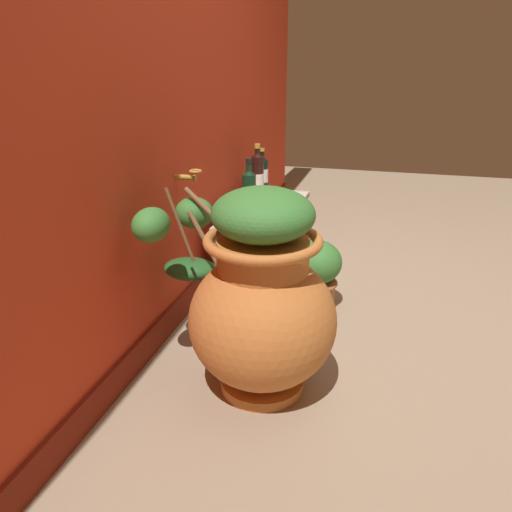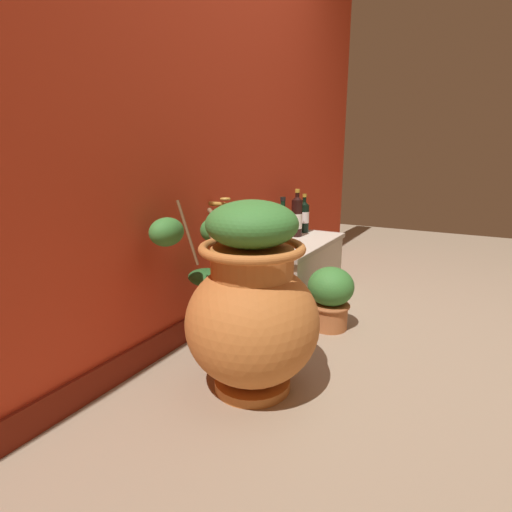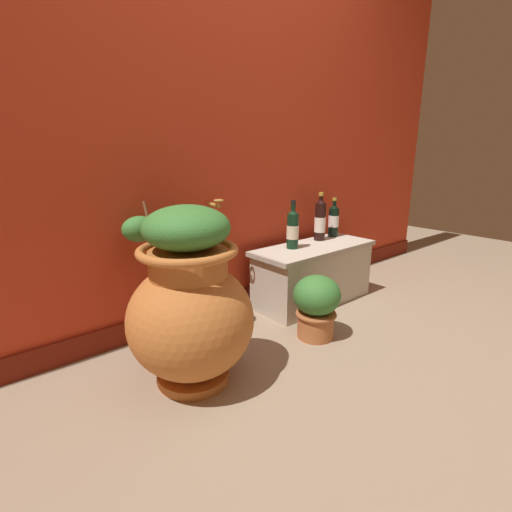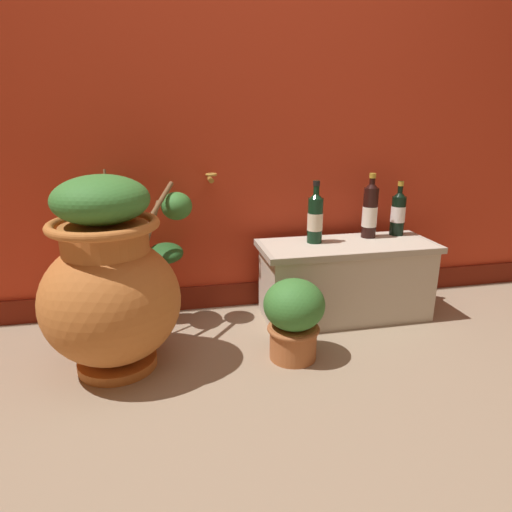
{
  "view_description": "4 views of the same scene",
  "coord_description": "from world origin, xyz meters",
  "px_view_note": "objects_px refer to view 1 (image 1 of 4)",
  "views": [
    {
      "loc": [
        -2.23,
        0.16,
        1.21
      ],
      "look_at": [
        0.04,
        0.77,
        0.29
      ],
      "focal_mm": 36.62,
      "sensor_mm": 36.0,
      "label": 1
    },
    {
      "loc": [
        -1.91,
        -0.17,
        0.96
      ],
      "look_at": [
        -0.15,
        0.81,
        0.44
      ],
      "focal_mm": 28.38,
      "sensor_mm": 36.0,
      "label": 2
    },
    {
      "loc": [
        -1.37,
        -0.75,
        1.0
      ],
      "look_at": [
        -0.07,
        0.76,
        0.44
      ],
      "focal_mm": 27.03,
      "sensor_mm": 36.0,
      "label": 3
    },
    {
      "loc": [
        -0.37,
        -1.13,
        0.99
      ],
      "look_at": [
        0.03,
        0.75,
        0.38
      ],
      "focal_mm": 31.27,
      "sensor_mm": 36.0,
      "label": 4
    }
  ],
  "objects_px": {
    "wine_bottle_left": "(249,191)",
    "wine_bottle_right": "(262,173)",
    "terracotta_urn": "(259,300)",
    "wine_bottle_middle": "(257,176)",
    "potted_shrub": "(316,272)"
  },
  "relations": [
    {
      "from": "wine_bottle_right",
      "to": "potted_shrub",
      "type": "relative_size",
      "value": 0.8
    },
    {
      "from": "wine_bottle_left",
      "to": "wine_bottle_right",
      "type": "bearing_deg",
      "value": 6.21
    },
    {
      "from": "terracotta_urn",
      "to": "wine_bottle_right",
      "type": "relative_size",
      "value": 2.79
    },
    {
      "from": "wine_bottle_left",
      "to": "wine_bottle_right",
      "type": "distance_m",
      "value": 0.48
    },
    {
      "from": "terracotta_urn",
      "to": "wine_bottle_left",
      "type": "xyz_separation_m",
      "value": [
        0.94,
        0.3,
        0.15
      ]
    },
    {
      "from": "wine_bottle_middle",
      "to": "potted_shrub",
      "type": "relative_size",
      "value": 0.93
    },
    {
      "from": "wine_bottle_left",
      "to": "potted_shrub",
      "type": "xyz_separation_m",
      "value": [
        -0.22,
        -0.4,
        -0.33
      ]
    },
    {
      "from": "wine_bottle_left",
      "to": "wine_bottle_middle",
      "type": "height_order",
      "value": "wine_bottle_middle"
    },
    {
      "from": "terracotta_urn",
      "to": "wine_bottle_right",
      "type": "xyz_separation_m",
      "value": [
        1.42,
        0.36,
        0.14
      ]
    },
    {
      "from": "terracotta_urn",
      "to": "wine_bottle_left",
      "type": "bearing_deg",
      "value": 17.91
    },
    {
      "from": "wine_bottle_right",
      "to": "potted_shrub",
      "type": "bearing_deg",
      "value": -146.76
    },
    {
      "from": "wine_bottle_right",
      "to": "potted_shrub",
      "type": "distance_m",
      "value": 0.89
    },
    {
      "from": "terracotta_urn",
      "to": "wine_bottle_middle",
      "type": "xyz_separation_m",
      "value": [
        1.25,
        0.34,
        0.16
      ]
    },
    {
      "from": "wine_bottle_left",
      "to": "wine_bottle_right",
      "type": "xyz_separation_m",
      "value": [
        0.47,
        0.05,
        -0.01
      ]
    },
    {
      "from": "terracotta_urn",
      "to": "wine_bottle_right",
      "type": "height_order",
      "value": "terracotta_urn"
    }
  ]
}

